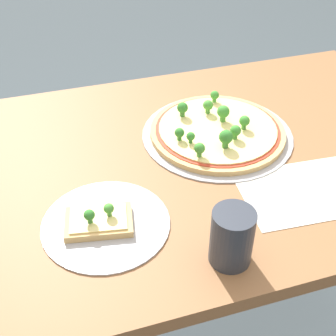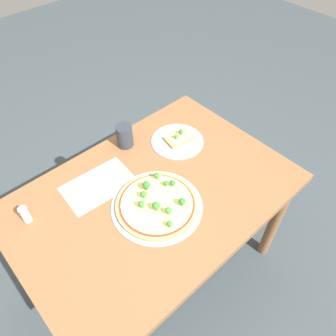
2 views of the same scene
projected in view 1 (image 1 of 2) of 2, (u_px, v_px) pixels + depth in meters
ground_plane at (201, 318)px, 1.62m from camera, size 8.00×8.00×0.00m
dining_table at (212, 180)px, 1.22m from camera, size 1.23×0.85×0.72m
pizza_tray_whole at (217, 131)px, 1.21m from camera, size 0.39×0.39×0.07m
pizza_tray_slice at (103, 222)px, 0.96m from camera, size 0.27×0.27×0.06m
drinking_cup at (232, 237)px, 0.86m from camera, size 0.08×0.08×0.12m
paper_menu at (310, 190)px, 1.05m from camera, size 0.32×0.22×0.00m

